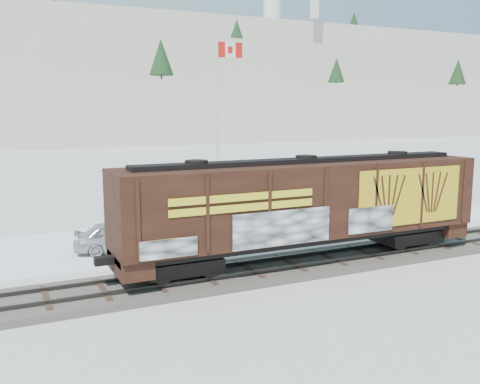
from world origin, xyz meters
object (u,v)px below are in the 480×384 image
hopper_railcar (305,203)px  car_dark (378,209)px  car_white (209,219)px  car_silver (120,236)px  flagpole (219,149)px

hopper_railcar → car_dark: size_ratio=3.33×
car_white → car_dark: (10.50, -1.73, 0.02)m
car_white → car_silver: bearing=106.0°
car_silver → car_dark: car_silver is taller
car_silver → car_white: car_silver is taller
car_dark → car_white: bearing=93.6°
car_silver → car_dark: (15.93, 0.26, -0.02)m
hopper_railcar → car_dark: (9.24, 6.32, -2.12)m
flagpole → car_white: (-3.10, -5.76, -3.47)m
hopper_railcar → car_silver: hopper_railcar is taller
car_silver → car_dark: 15.93m
car_silver → car_white: 5.79m
hopper_railcar → car_white: hopper_railcar is taller
hopper_railcar → flagpole: size_ratio=1.45×
hopper_railcar → car_silver: 9.27m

